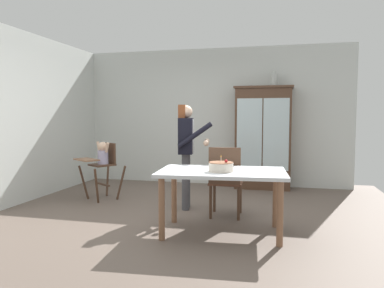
% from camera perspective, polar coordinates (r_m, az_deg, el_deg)
% --- Properties ---
extents(ground_plane, '(6.24, 6.24, 0.00)m').
position_cam_1_polar(ground_plane, '(4.95, -2.30, -11.65)').
color(ground_plane, '#66564C').
extents(wall_back, '(5.32, 0.06, 2.70)m').
position_cam_1_polar(wall_back, '(7.32, 3.33, 4.27)').
color(wall_back, silver).
rests_on(wall_back, ground_plane).
extents(wall_left, '(0.06, 5.32, 2.70)m').
position_cam_1_polar(wall_left, '(6.03, -27.19, 3.75)').
color(wall_left, silver).
rests_on(wall_left, ground_plane).
extents(china_cabinet, '(1.08, 0.48, 1.92)m').
position_cam_1_polar(china_cabinet, '(6.96, 11.06, 1.00)').
color(china_cabinet, '#4C3323').
rests_on(china_cabinet, ground_plane).
extents(ceramic_vase, '(0.13, 0.13, 0.27)m').
position_cam_1_polar(ceramic_vase, '(6.97, 12.73, 9.80)').
color(ceramic_vase, '#B2B7B2').
rests_on(ceramic_vase, china_cabinet).
extents(high_chair_with_toddler, '(0.80, 0.84, 0.95)m').
position_cam_1_polar(high_chair_with_toddler, '(6.12, -13.89, -2.42)').
color(high_chair_with_toddler, '#4C3323').
rests_on(high_chair_with_toddler, ground_plane).
extents(adult_person, '(0.56, 0.55, 1.53)m').
position_cam_1_polar(adult_person, '(5.32, -0.86, 0.10)').
color(adult_person, '#47474C').
rests_on(adult_person, ground_plane).
extents(dining_table, '(1.51, 0.97, 0.74)m').
position_cam_1_polar(dining_table, '(4.24, 4.71, -5.49)').
color(dining_table, silver).
rests_on(dining_table, ground_plane).
extents(birthday_cake, '(0.28, 0.28, 0.19)m').
position_cam_1_polar(birthday_cake, '(4.14, 4.57, -3.57)').
color(birthday_cake, beige).
rests_on(birthday_cake, dining_table).
extents(dining_chair_far_side, '(0.46, 0.46, 0.96)m').
position_cam_1_polar(dining_chair_far_side, '(4.90, 5.24, -5.16)').
color(dining_chair_far_side, '#4C3323').
rests_on(dining_chair_far_side, ground_plane).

